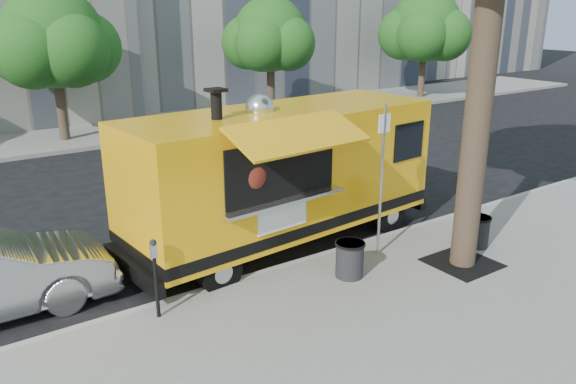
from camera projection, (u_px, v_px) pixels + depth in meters
name	position (u px, v px, depth m)	size (l,w,h in m)	color
ground	(271.00, 252.00, 11.69)	(120.00, 120.00, 0.00)	black
sidewalk	(413.00, 337.00, 8.53)	(60.00, 6.00, 0.15)	gray
curb	(297.00, 265.00, 10.94)	(60.00, 0.14, 0.16)	#999993
far_sidewalk	(87.00, 134.00, 22.24)	(60.00, 5.00, 0.15)	gray
tree_well	(462.00, 263.00, 10.85)	(1.20, 1.20, 0.02)	black
far_tree_b	(53.00, 38.00, 19.90)	(3.60, 3.60, 5.50)	#33261C
far_tree_c	(270.00, 35.00, 24.54)	(3.24, 3.24, 5.21)	#33261C
far_tree_d	(425.00, 26.00, 30.01)	(3.78, 3.78, 5.64)	#33261C
sign_post	(382.00, 173.00, 10.73)	(0.28, 0.06, 3.00)	silver
parking_meter	(155.00, 269.00, 8.72)	(0.11, 0.11, 1.33)	black
food_truck	(282.00, 173.00, 11.53)	(7.13, 3.67, 3.45)	#FFAF0D
trash_bin_left	(350.00, 258.00, 10.22)	(0.56, 0.56, 0.67)	black
trash_bin_right	(477.00, 230.00, 11.53)	(0.53, 0.53, 0.64)	black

